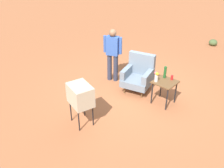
{
  "coord_description": "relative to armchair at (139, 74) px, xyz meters",
  "views": [
    {
      "loc": [
        3.64,
        -5.08,
        3.77
      ],
      "look_at": [
        0.05,
        -1.03,
        0.65
      ],
      "focal_mm": 39.44,
      "sensor_mm": 36.0,
      "label": 1
    }
  ],
  "objects": [
    {
      "name": "soda_can_red",
      "position": [
        1.01,
        0.07,
        0.22
      ],
      "size": [
        0.07,
        0.07,
        0.12
      ],
      "primitive_type": "cylinder",
      "color": "red",
      "rests_on": "side_table"
    },
    {
      "name": "side_table",
      "position": [
        0.93,
        -0.13,
        0.06
      ],
      "size": [
        0.56,
        0.56,
        0.66
      ],
      "color": "black",
      "rests_on": "ground"
    },
    {
      "name": "person_standing",
      "position": [
        -0.93,
        -0.06,
        0.44
      ],
      "size": [
        0.53,
        0.34,
        1.64
      ],
      "color": "#2D3347",
      "rests_on": "ground"
    },
    {
      "name": "flower_vase",
      "position": [
        0.75,
        -0.28,
        0.31
      ],
      "size": [
        0.15,
        0.1,
        0.27
      ],
      "color": "silver",
      "rests_on": "side_table"
    },
    {
      "name": "ground_plane",
      "position": [
        -0.07,
        -0.09,
        -0.5
      ],
      "size": [
        60.0,
        60.0,
        0.0
      ],
      "primitive_type": "plane",
      "color": "#A05B38"
    },
    {
      "name": "bottle_wine_green",
      "position": [
        0.81,
        0.04,
        0.32
      ],
      "size": [
        0.07,
        0.07,
        0.32
      ],
      "primitive_type": "cylinder",
      "color": "#1E5623",
      "rests_on": "side_table"
    },
    {
      "name": "armchair",
      "position": [
        0.0,
        0.0,
        0.0
      ],
      "size": [
        0.93,
        0.94,
        1.06
      ],
      "color": "brown",
      "rests_on": "ground"
    },
    {
      "name": "tv_on_stand",
      "position": [
        -0.07,
        -2.14,
        0.28
      ],
      "size": [
        0.7,
        0.59,
        1.03
      ],
      "color": "black",
      "rests_on": "ground"
    },
    {
      "name": "shrub_far",
      "position": [
        0.24,
        4.97,
        -0.37
      ],
      "size": [
        0.34,
        0.34,
        0.26
      ],
      "primitive_type": "ellipsoid",
      "color": "#475B33",
      "rests_on": "ground"
    }
  ]
}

